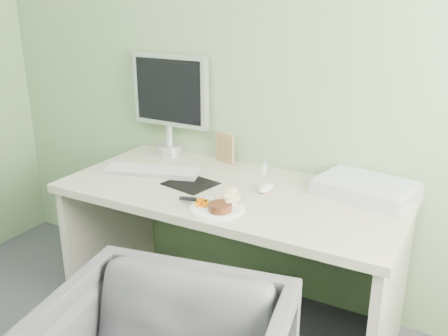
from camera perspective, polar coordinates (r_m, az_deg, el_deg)
The scene contains 14 objects.
wall_back at distance 2.51m, azimuth 5.05°, elevation 13.72°, with size 3.50×3.50×0.00m, color gray.
desk at distance 2.40m, azimuth 0.83°, elevation -6.45°, with size 1.60×0.75×0.73m.
plate at distance 2.11m, azimuth -0.76°, elevation -4.66°, with size 0.23×0.23×0.01m, color white.
steak at distance 2.07m, azimuth -0.43°, elevation -4.51°, with size 0.10×0.10×0.03m, color black.
potato_pile at distance 2.12m, azimuth 0.53°, elevation -3.44°, with size 0.11×0.08×0.06m, color tan.
carrot_heap at distance 2.11m, azimuth -2.48°, elevation -3.89°, with size 0.06×0.05×0.04m, color orange.
steak_knife at distance 2.16m, azimuth -3.31°, elevation -3.62°, with size 0.19×0.08×0.01m.
mousepad at distance 2.39m, azimuth -3.84°, elevation -1.79°, with size 0.22×0.20×0.00m, color black.
keyboard at distance 2.54m, azimuth -8.25°, elevation -0.31°, with size 0.47×0.14×0.02m, color white.
computer_mouse at distance 2.30m, azimuth 4.83°, elevation -2.31°, with size 0.06×0.10×0.04m, color white.
photo_frame at distance 2.67m, azimuth 0.09°, elevation 2.28°, with size 0.13×0.01×0.16m, color olive.
eyedrop_bottle at distance 2.52m, azimuth 4.66°, elevation 0.00°, with size 0.02×0.02×0.07m.
scanner at distance 2.33m, azimuth 15.91°, elevation -2.35°, with size 0.42×0.28×0.07m, color #B7BABF.
monitor at distance 2.78m, azimuth -6.19°, elevation 7.86°, with size 0.47×0.14×0.56m.
Camera 1 is at (1.01, -0.29, 1.60)m, focal length 40.00 mm.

